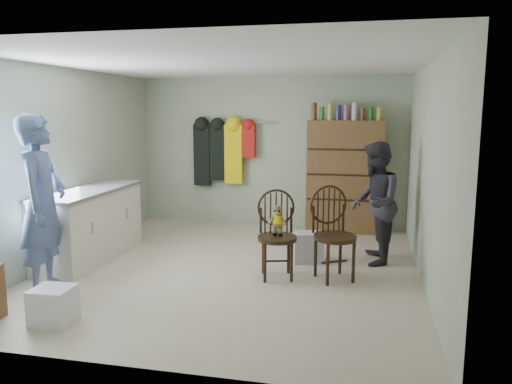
% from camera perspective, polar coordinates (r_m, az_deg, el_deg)
% --- Properties ---
extents(ground_plane, '(5.00, 5.00, 0.00)m').
position_cam_1_polar(ground_plane, '(6.30, -2.64, -8.77)').
color(ground_plane, beige).
rests_on(ground_plane, ground).
extents(room_walls, '(5.00, 5.00, 5.00)m').
position_cam_1_polar(room_walls, '(6.52, -1.53, 6.00)').
color(room_walls, '#A9B295').
rests_on(room_walls, ground).
extents(counter, '(0.64, 1.86, 0.94)m').
position_cam_1_polar(counter, '(6.93, -18.47, -3.53)').
color(counter, silver).
rests_on(counter, ground).
extents(plastic_tub, '(0.37, 0.35, 0.34)m').
position_cam_1_polar(plastic_tub, '(5.10, -22.15, -11.90)').
color(plastic_tub, white).
rests_on(plastic_tub, ground).
extents(chair_front, '(0.56, 0.56, 1.03)m').
position_cam_1_polar(chair_front, '(5.88, 2.41, -4.22)').
color(chair_front, '#352112').
rests_on(chair_front, ground).
extents(chair_far, '(0.66, 0.66, 1.09)m').
position_cam_1_polar(chair_far, '(5.88, 8.75, -4.25)').
color(chair_far, '#352112').
rests_on(chair_far, ground).
extents(striped_bag, '(0.42, 0.36, 0.39)m').
position_cam_1_polar(striped_bag, '(6.56, 6.00, -6.29)').
color(striped_bag, '#E57B72').
rests_on(striped_bag, ground).
extents(person_left, '(0.63, 0.80, 1.93)m').
position_cam_1_polar(person_left, '(5.79, -23.20, -1.32)').
color(person_left, '#576A9F').
rests_on(person_left, ground).
extents(person_right, '(0.61, 0.78, 1.57)m').
position_cam_1_polar(person_right, '(6.54, 13.39, -1.24)').
color(person_right, '#2D2B33').
rests_on(person_right, ground).
extents(dresser, '(1.20, 0.39, 2.08)m').
position_cam_1_polar(dresser, '(8.15, 10.10, 1.87)').
color(dresser, brown).
rests_on(dresser, ground).
extents(coat_rack, '(1.42, 0.12, 1.09)m').
position_cam_1_polar(coat_rack, '(8.54, -3.92, 4.57)').
color(coat_rack, '#99999E').
rests_on(coat_rack, ground).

